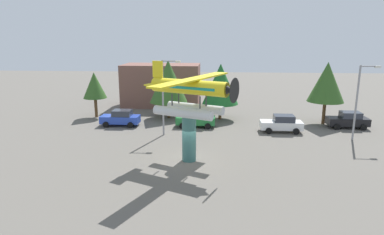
% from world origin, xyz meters
% --- Properties ---
extents(ground_plane, '(140.00, 140.00, 0.00)m').
position_xyz_m(ground_plane, '(0.00, 0.00, 0.00)').
color(ground_plane, '#605B54').
extents(display_pedestal, '(1.10, 1.10, 3.70)m').
position_xyz_m(display_pedestal, '(0.00, 0.00, 1.85)').
color(display_pedestal, '#386B66').
rests_on(display_pedestal, ground).
extents(floatplane_monument, '(7.16, 9.93, 4.00)m').
position_xyz_m(floatplane_monument, '(0.12, -0.05, 5.37)').
color(floatplane_monument, silver).
rests_on(floatplane_monument, display_pedestal).
extents(car_near_blue, '(4.20, 2.02, 1.76)m').
position_xyz_m(car_near_blue, '(-8.40, 10.16, 0.88)').
color(car_near_blue, '#2847B7').
rests_on(car_near_blue, ground).
extents(car_mid_green, '(4.20, 2.02, 1.76)m').
position_xyz_m(car_mid_green, '(-0.10, 10.31, 0.88)').
color(car_mid_green, '#237A38').
rests_on(car_mid_green, ground).
extents(car_far_white, '(4.20, 2.02, 1.76)m').
position_xyz_m(car_far_white, '(8.78, 8.96, 0.88)').
color(car_far_white, white).
rests_on(car_far_white, ground).
extents(car_distant_black, '(4.20, 2.02, 1.76)m').
position_xyz_m(car_distant_black, '(16.17, 11.10, 0.88)').
color(car_distant_black, black).
rests_on(car_distant_black, ground).
extents(streetlight_primary, '(1.84, 0.28, 7.39)m').
position_xyz_m(streetlight_primary, '(-2.93, 6.94, 4.32)').
color(streetlight_primary, gray).
rests_on(streetlight_primary, ground).
extents(streetlight_secondary, '(1.84, 0.28, 7.05)m').
position_xyz_m(streetlight_secondary, '(15.20, 6.62, 4.15)').
color(streetlight_secondary, gray).
rests_on(streetlight_secondary, ground).
extents(storefront_building, '(10.64, 5.89, 5.82)m').
position_xyz_m(storefront_building, '(-5.76, 22.00, 2.91)').
color(storefront_building, brown).
rests_on(storefront_building, ground).
extents(tree_west, '(2.78, 2.78, 5.45)m').
position_xyz_m(tree_west, '(-12.55, 13.99, 3.87)').
color(tree_west, brown).
rests_on(tree_west, ground).
extents(tree_east, '(4.48, 4.48, 6.91)m').
position_xyz_m(tree_east, '(-3.66, 14.33, 4.41)').
color(tree_east, brown).
rests_on(tree_east, ground).
extents(tree_center_back, '(4.22, 4.22, 6.55)m').
position_xyz_m(tree_center_back, '(2.48, 14.04, 4.20)').
color(tree_center_back, brown).
rests_on(tree_center_back, ground).
extents(tree_far_east, '(3.92, 3.92, 6.91)m').
position_xyz_m(tree_far_east, '(14.02, 12.58, 4.72)').
color(tree_far_east, brown).
rests_on(tree_far_east, ground).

